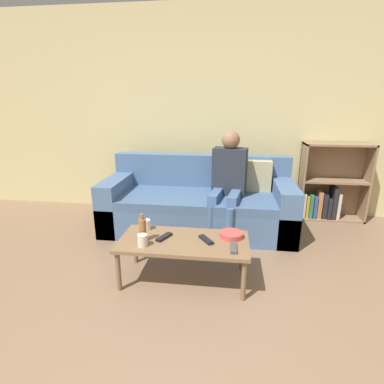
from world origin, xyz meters
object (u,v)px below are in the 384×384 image
(bookshelf, at_px, (328,189))
(cup_near, at_px, (146,225))
(snack_bowl, at_px, (231,235))
(couch, at_px, (199,205))
(cup_far, at_px, (143,240))
(tv_remote_2, at_px, (233,248))
(bottle, at_px, (143,229))
(tv_remote_0, at_px, (206,240))
(tv_remote_1, at_px, (164,237))
(person_adult, at_px, (228,176))
(coffee_table, at_px, (184,244))

(bookshelf, xyz_separation_m, cup_near, (-1.96, -1.47, 0.03))
(snack_bowl, bearing_deg, couch, 110.79)
(couch, bearing_deg, cup_far, -104.21)
(tv_remote_2, height_order, bottle, bottle)
(cup_near, relative_size, tv_remote_0, 0.56)
(tv_remote_1, xyz_separation_m, tv_remote_2, (0.57, -0.12, 0.00))
(tv_remote_0, distance_m, snack_bowl, 0.23)
(bookshelf, xyz_separation_m, cup_far, (-1.91, -1.77, 0.03))
(person_adult, height_order, bottle, person_adult)
(bookshelf, xyz_separation_m, person_adult, (-1.26, -0.61, 0.28))
(cup_near, bearing_deg, person_adult, 50.61)
(bookshelf, distance_m, tv_remote_0, 2.16)
(person_adult, bearing_deg, tv_remote_2, -77.16)
(snack_bowl, bearing_deg, cup_far, -160.43)
(tv_remote_1, height_order, tv_remote_2, same)
(couch, distance_m, bottle, 1.21)
(tv_remote_1, height_order, snack_bowl, snack_bowl)
(cup_far, distance_m, bottle, 0.11)
(person_adult, bearing_deg, couch, 175.52)
(cup_far, relative_size, tv_remote_1, 0.55)
(coffee_table, height_order, cup_near, cup_near)
(person_adult, xyz_separation_m, tv_remote_0, (-0.16, -1.01, -0.29))
(cup_far, relative_size, tv_remote_0, 0.57)
(cup_near, xyz_separation_m, bottle, (0.03, -0.22, 0.05))
(snack_bowl, bearing_deg, tv_remote_0, -154.82)
(tv_remote_2, relative_size, snack_bowl, 0.87)
(bottle, bearing_deg, tv_remote_2, -4.21)
(cup_far, relative_size, snack_bowl, 0.49)
(couch, xyz_separation_m, bottle, (-0.34, -1.15, 0.18))
(cup_near, distance_m, snack_bowl, 0.75)
(cup_near, height_order, tv_remote_2, cup_near)
(bookshelf, distance_m, snack_bowl, 1.95)
(tv_remote_2, distance_m, bottle, 0.74)
(coffee_table, distance_m, tv_remote_0, 0.19)
(tv_remote_2, bearing_deg, tv_remote_1, 167.11)
(couch, height_order, person_adult, person_adult)
(cup_far, relative_size, tv_remote_2, 0.56)
(cup_far, height_order, tv_remote_1, cup_far)
(person_adult, bearing_deg, cup_far, -109.59)
(tv_remote_0, height_order, tv_remote_1, same)
(bookshelf, xyz_separation_m, bottle, (-1.93, -1.69, 0.08))
(cup_far, bearing_deg, bookshelf, 42.91)
(coffee_table, xyz_separation_m, tv_remote_2, (0.41, -0.11, 0.05))
(tv_remote_0, xyz_separation_m, snack_bowl, (0.20, 0.10, 0.01))
(cup_near, relative_size, snack_bowl, 0.47)
(person_adult, bearing_deg, snack_bowl, -77.52)
(coffee_table, relative_size, bottle, 4.55)
(person_adult, height_order, snack_bowl, person_adult)
(cup_near, distance_m, tv_remote_1, 0.25)
(tv_remote_0, bearing_deg, snack_bowl, -9.98)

